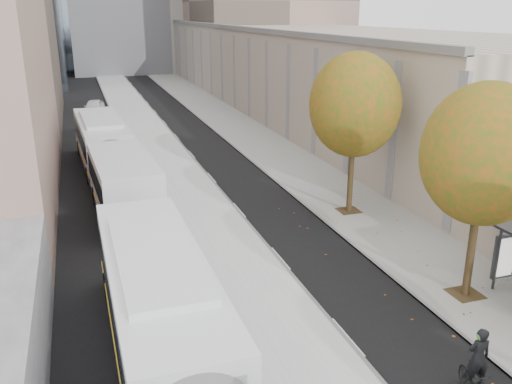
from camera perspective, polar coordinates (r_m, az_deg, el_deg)
name	(u,v)px	position (r m, az deg, el deg)	size (l,w,h in m)	color
bus_platform	(162,159)	(37.72, -9.84, 3.40)	(4.25, 150.00, 0.15)	#BCBCBC
sidewalk	(272,151)	(39.61, 1.69, 4.34)	(4.75, 150.00, 0.08)	gray
building_tan	(279,59)	(69.78, 2.46, 13.81)	(18.00, 92.00, 8.00)	gray
tree_c	(484,155)	(19.42, 22.91, 3.63)	(4.20, 4.20, 7.28)	black
tree_d	(355,105)	(26.64, 10.36, 8.98)	(4.40, 4.40, 7.60)	black
bus_far	(110,157)	(32.64, -15.12, 3.59)	(3.67, 18.69, 3.10)	silver
cyclist	(476,373)	(15.95, 22.14, -17.26)	(0.78, 1.72, 2.13)	black
distant_car	(94,107)	(56.20, -16.68, 8.54)	(1.71, 4.25, 1.45)	white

